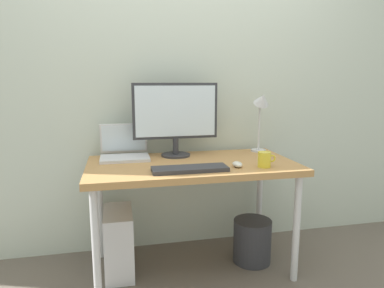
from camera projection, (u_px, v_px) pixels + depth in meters
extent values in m
plane|color=#665B51|center=(192.00, 267.00, 2.33)|extent=(6.00, 6.00, 0.00)
cube|color=silver|center=(180.00, 73.00, 2.48)|extent=(4.40, 0.04, 2.60)
cube|color=#B7844C|center=(192.00, 165.00, 2.20)|extent=(1.31, 0.69, 0.04)
cylinder|color=silver|center=(96.00, 249.00, 1.87)|extent=(0.04, 0.04, 0.69)
cylinder|color=silver|center=(296.00, 229.00, 2.12)|extent=(0.04, 0.04, 0.69)
cylinder|color=silver|center=(100.00, 211.00, 2.41)|extent=(0.04, 0.04, 0.69)
cylinder|color=silver|center=(259.00, 199.00, 2.66)|extent=(0.04, 0.04, 0.69)
cylinder|color=#333338|center=(176.00, 155.00, 2.39)|extent=(0.20, 0.20, 0.01)
cylinder|color=#333338|center=(176.00, 146.00, 2.38)|extent=(0.04, 0.04, 0.11)
cube|color=#333338|center=(175.00, 111.00, 2.33)|extent=(0.58, 0.03, 0.38)
cube|color=white|center=(176.00, 111.00, 2.32)|extent=(0.54, 0.01, 0.34)
cube|color=silver|center=(125.00, 158.00, 2.27)|extent=(0.32, 0.22, 0.02)
cube|color=silver|center=(124.00, 138.00, 2.38)|extent=(0.32, 0.05, 0.21)
cube|color=white|center=(124.00, 138.00, 2.37)|extent=(0.30, 0.04, 0.18)
cylinder|color=silver|center=(258.00, 150.00, 2.55)|extent=(0.11, 0.11, 0.01)
cylinder|color=silver|center=(259.00, 127.00, 2.52)|extent=(0.02, 0.02, 0.34)
cone|color=silver|center=(262.00, 99.00, 2.44)|extent=(0.11, 0.14, 0.13)
cube|color=#333338|center=(190.00, 169.00, 1.99)|extent=(0.44, 0.14, 0.02)
ellipsoid|color=silver|center=(237.00, 164.00, 2.08)|extent=(0.06, 0.09, 0.03)
cylinder|color=yellow|center=(264.00, 160.00, 2.07)|extent=(0.08, 0.08, 0.09)
torus|color=yellow|center=(272.00, 158.00, 2.08)|extent=(0.05, 0.01, 0.05)
cube|color=silver|center=(119.00, 242.00, 2.24)|extent=(0.18, 0.36, 0.42)
cylinder|color=#333338|center=(252.00, 241.00, 2.38)|extent=(0.26, 0.26, 0.30)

